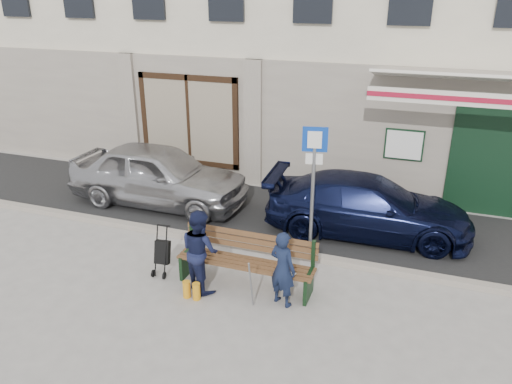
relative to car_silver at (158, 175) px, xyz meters
The scene contains 10 objects.
ground 4.31m from the car_silver, 43.58° to the right, with size 80.00×80.00×0.00m, color #9E9991.
asphalt_lane 3.16m from the car_silver, ahead, with size 60.00×3.20×0.01m, color #282828.
curb 3.46m from the car_silver, 24.90° to the right, with size 60.00×0.18×0.12m, color #9E9384.
car_silver is the anchor object (origin of this frame).
car_navy 4.88m from the car_silver, ahead, with size 1.72×4.22×1.23m, color black.
parking_sign 4.20m from the car_silver, 14.99° to the right, with size 0.46×0.13×2.50m.
bench 4.14m from the car_silver, 40.15° to the right, with size 2.40×1.17×0.98m.
man 4.94m from the car_silver, 36.89° to the right, with size 0.48×0.31×1.30m, color #131C35.
woman 3.89m from the car_silver, 49.96° to the right, with size 0.70×0.55×1.45m, color #131836.
stroller 3.25m from the car_silver, 59.37° to the right, with size 0.29×0.39×0.91m.
Camera 1 is at (2.78, -6.67, 4.82)m, focal length 35.00 mm.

